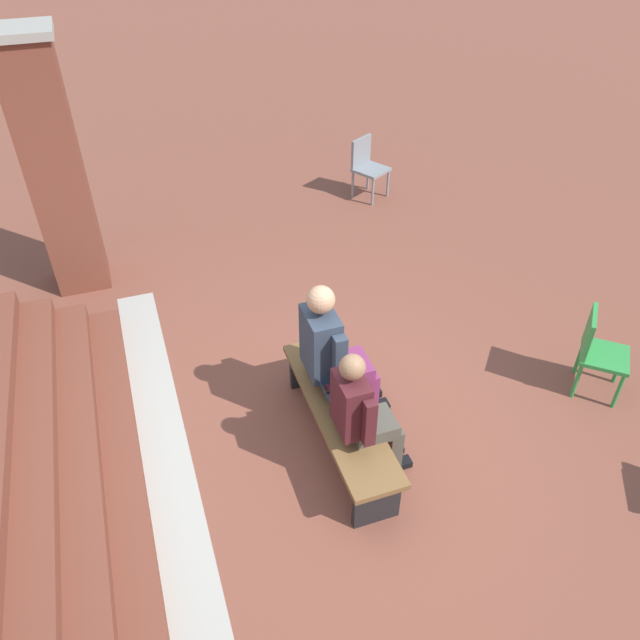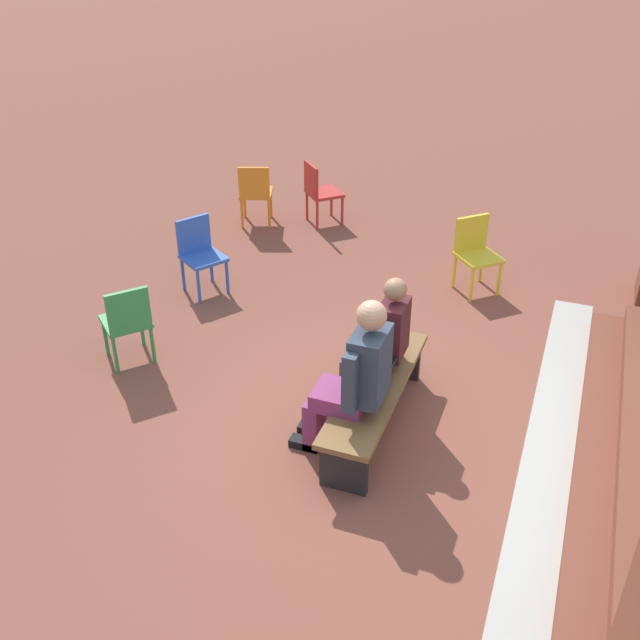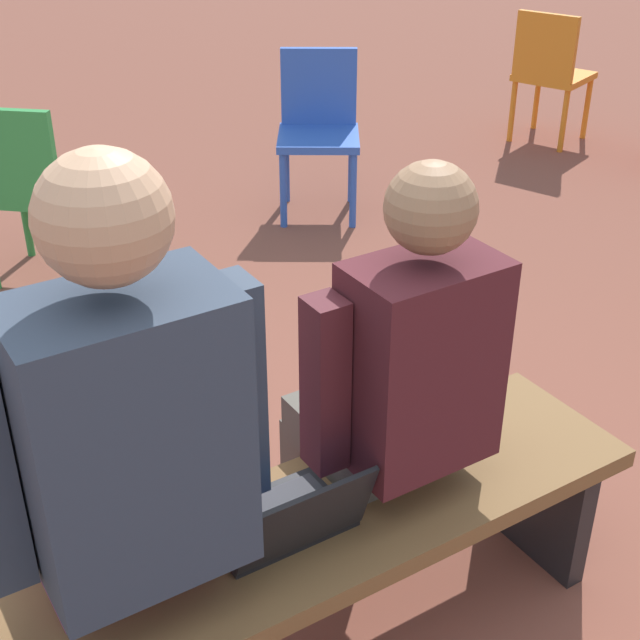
{
  "view_description": "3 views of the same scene",
  "coord_description": "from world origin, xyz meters",
  "px_view_note": "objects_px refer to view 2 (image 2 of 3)",
  "views": [
    {
      "loc": [
        -3.39,
        1.26,
        4.19
      ],
      "look_at": [
        0.48,
        -0.08,
        0.97
      ],
      "focal_mm": 35.0,
      "sensor_mm": 36.0,
      "label": 1
    },
    {
      "loc": [
        4.81,
        1.26,
        4.09
      ],
      "look_at": [
        0.03,
        -0.54,
        1.01
      ],
      "focal_mm": 42.0,
      "sensor_mm": 36.0,
      "label": 2
    },
    {
      "loc": [
        0.72,
        1.26,
        1.86
      ],
      "look_at": [
        -0.32,
        -0.38,
        0.77
      ],
      "focal_mm": 50.0,
      "sensor_mm": 36.0,
      "label": 3
    }
  ],
  "objects_px": {
    "plastic_chair_mid_courtyard": "(319,190)",
    "person_adult": "(355,376)",
    "laptop": "(377,380)",
    "bench": "(375,393)",
    "person_student": "(381,338)",
    "plastic_chair_by_pillar": "(255,191)",
    "plastic_chair_near_bench_right": "(475,250)",
    "plastic_chair_near_bench_left": "(200,251)",
    "plastic_chair_far_left": "(127,320)"
  },
  "relations": [
    {
      "from": "plastic_chair_mid_courtyard",
      "to": "person_adult",
      "type": "bearing_deg",
      "value": 24.14
    },
    {
      "from": "person_adult",
      "to": "laptop",
      "type": "relative_size",
      "value": 4.46
    },
    {
      "from": "bench",
      "to": "person_student",
      "type": "bearing_deg",
      "value": -168.65
    },
    {
      "from": "person_student",
      "to": "plastic_chair_mid_courtyard",
      "type": "height_order",
      "value": "person_student"
    },
    {
      "from": "person_adult",
      "to": "plastic_chair_by_pillar",
      "type": "bearing_deg",
      "value": -145.58
    },
    {
      "from": "laptop",
      "to": "plastic_chair_near_bench_right",
      "type": "bearing_deg",
      "value": 174.01
    },
    {
      "from": "bench",
      "to": "person_adult",
      "type": "relative_size",
      "value": 1.26
    },
    {
      "from": "laptop",
      "to": "plastic_chair_mid_courtyard",
      "type": "bearing_deg",
      "value": -153.02
    },
    {
      "from": "plastic_chair_near_bench_right",
      "to": "person_student",
      "type": "bearing_deg",
      "value": -8.54
    },
    {
      "from": "plastic_chair_near_bench_left",
      "to": "plastic_chair_by_pillar",
      "type": "relative_size",
      "value": 1.0
    },
    {
      "from": "person_student",
      "to": "plastic_chair_near_bench_right",
      "type": "xyz_separation_m",
      "value": [
        -2.45,
        0.37,
        -0.21
      ]
    },
    {
      "from": "person_student",
      "to": "laptop",
      "type": "height_order",
      "value": "person_student"
    },
    {
      "from": "plastic_chair_near_bench_left",
      "to": "plastic_chair_near_bench_right",
      "type": "bearing_deg",
      "value": 111.1
    },
    {
      "from": "bench",
      "to": "plastic_chair_near_bench_right",
      "type": "bearing_deg",
      "value": 173.73
    },
    {
      "from": "plastic_chair_by_pillar",
      "to": "plastic_chair_mid_courtyard",
      "type": "bearing_deg",
      "value": 113.67
    },
    {
      "from": "bench",
      "to": "plastic_chair_near_bench_left",
      "type": "xyz_separation_m",
      "value": [
        -1.67,
        -2.55,
        0.13
      ]
    },
    {
      "from": "person_student",
      "to": "plastic_chair_mid_courtyard",
      "type": "bearing_deg",
      "value": -151.82
    },
    {
      "from": "bench",
      "to": "plastic_chair_near_bench_right",
      "type": "height_order",
      "value": "plastic_chair_near_bench_right"
    },
    {
      "from": "plastic_chair_far_left",
      "to": "plastic_chair_near_bench_left",
      "type": "xyz_separation_m",
      "value": [
        -1.55,
        -0.08,
        0.0
      ]
    },
    {
      "from": "plastic_chair_by_pillar",
      "to": "person_adult",
      "type": "bearing_deg",
      "value": 34.42
    },
    {
      "from": "plastic_chair_far_left",
      "to": "plastic_chair_mid_courtyard",
      "type": "bearing_deg",
      "value": 172.37
    },
    {
      "from": "person_student",
      "to": "plastic_chair_mid_courtyard",
      "type": "distance_m",
      "value": 4.03
    },
    {
      "from": "person_adult",
      "to": "laptop",
      "type": "bearing_deg",
      "value": 165.98
    },
    {
      "from": "person_student",
      "to": "laptop",
      "type": "bearing_deg",
      "value": 12.71
    },
    {
      "from": "plastic_chair_far_left",
      "to": "plastic_chair_near_bench_left",
      "type": "relative_size",
      "value": 1.0
    },
    {
      "from": "laptop",
      "to": "bench",
      "type": "bearing_deg",
      "value": -146.91
    },
    {
      "from": "person_adult",
      "to": "plastic_chair_near_bench_right",
      "type": "xyz_separation_m",
      "value": [
        -3.12,
        0.38,
        -0.27
      ]
    },
    {
      "from": "plastic_chair_near_bench_right",
      "to": "bench",
      "type": "bearing_deg",
      "value": -6.27
    },
    {
      "from": "person_student",
      "to": "plastic_chair_near_bench_right",
      "type": "height_order",
      "value": "person_student"
    },
    {
      "from": "laptop",
      "to": "plastic_chair_by_pillar",
      "type": "relative_size",
      "value": 0.38
    },
    {
      "from": "plastic_chair_near_bench_right",
      "to": "plastic_chair_by_pillar",
      "type": "distance_m",
      "value": 3.13
    },
    {
      "from": "bench",
      "to": "laptop",
      "type": "distance_m",
      "value": 0.15
    },
    {
      "from": "person_student",
      "to": "plastic_chair_far_left",
      "type": "height_order",
      "value": "person_student"
    },
    {
      "from": "plastic_chair_mid_courtyard",
      "to": "plastic_chair_near_bench_left",
      "type": "distance_m",
      "value": 2.27
    },
    {
      "from": "plastic_chair_near_bench_right",
      "to": "plastic_chair_near_bench_left",
      "type": "distance_m",
      "value": 3.06
    },
    {
      "from": "person_student",
      "to": "plastic_chair_by_pillar",
      "type": "height_order",
      "value": "person_student"
    },
    {
      "from": "person_student",
      "to": "laptop",
      "type": "xyz_separation_m",
      "value": [
        0.34,
        0.08,
        -0.19
      ]
    },
    {
      "from": "laptop",
      "to": "plastic_chair_near_bench_left",
      "type": "distance_m",
      "value": 3.06
    },
    {
      "from": "plastic_chair_far_left",
      "to": "plastic_chair_by_pillar",
      "type": "height_order",
      "value": "same"
    },
    {
      "from": "bench",
      "to": "plastic_chair_far_left",
      "type": "distance_m",
      "value": 2.47
    },
    {
      "from": "person_adult",
      "to": "person_student",
      "type": "bearing_deg",
      "value": 179.26
    },
    {
      "from": "plastic_chair_near_bench_right",
      "to": "plastic_chair_near_bench_left",
      "type": "height_order",
      "value": "same"
    },
    {
      "from": "bench",
      "to": "plastic_chair_far_left",
      "type": "xyz_separation_m",
      "value": [
        -0.12,
        -2.47,
        0.13
      ]
    },
    {
      "from": "plastic_chair_near_bench_right",
      "to": "person_adult",
      "type": "bearing_deg",
      "value": -6.87
    },
    {
      "from": "laptop",
      "to": "plastic_chair_mid_courtyard",
      "type": "height_order",
      "value": "plastic_chair_mid_courtyard"
    },
    {
      "from": "plastic_chair_by_pillar",
      "to": "plastic_chair_far_left",
      "type": "bearing_deg",
      "value": 4.48
    },
    {
      "from": "bench",
      "to": "plastic_chair_near_bench_right",
      "type": "distance_m",
      "value": 2.79
    },
    {
      "from": "person_adult",
      "to": "plastic_chair_mid_courtyard",
      "type": "height_order",
      "value": "person_adult"
    },
    {
      "from": "person_student",
      "to": "laptop",
      "type": "relative_size",
      "value": 4.0
    },
    {
      "from": "laptop",
      "to": "person_adult",
      "type": "bearing_deg",
      "value": -14.02
    }
  ]
}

